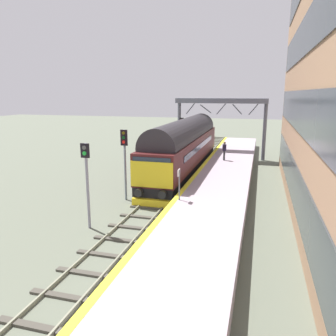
{
  "coord_description": "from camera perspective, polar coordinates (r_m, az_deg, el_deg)",
  "views": [
    {
      "loc": [
        6.1,
        -22.56,
        6.76
      ],
      "look_at": [
        0.2,
        -1.35,
        1.81
      ],
      "focal_mm": 35.61,
      "sensor_mm": 36.0,
      "label": 1
    }
  ],
  "objects": [
    {
      "name": "station_platform",
      "position": [
        23.55,
        8.89,
        -2.89
      ],
      "size": [
        4.0,
        44.0,
        1.01
      ],
      "color": "#A393A0",
      "rests_on": "ground"
    },
    {
      "name": "signal_post_far",
      "position": [
        36.08,
        2.37,
        6.11
      ],
      "size": [
        0.44,
        0.22,
        4.2
      ],
      "color": "gray",
      "rests_on": "ground"
    },
    {
      "name": "platform_number_sign",
      "position": [
        18.19,
        1.91,
        -1.99
      ],
      "size": [
        0.1,
        0.44,
        1.71
      ],
      "color": "slate",
      "rests_on": "station_platform"
    },
    {
      "name": "signal_post_near",
      "position": [
        16.98,
        -13.73,
        -1.38
      ],
      "size": [
        0.44,
        0.22,
        4.39
      ],
      "color": "gray",
      "rests_on": "ground"
    },
    {
      "name": "track_main",
      "position": [
        24.32,
        0.4,
        -3.32
      ],
      "size": [
        2.5,
        60.0,
        0.15
      ],
      "color": "gray",
      "rests_on": "ground"
    },
    {
      "name": "ground_plane",
      "position": [
        24.33,
        0.4,
        -3.45
      ],
      "size": [
        140.0,
        140.0,
        0.0
      ],
      "primitive_type": "plane",
      "color": "#5E6454",
      "rests_on": "ground"
    },
    {
      "name": "overhead_footbridge",
      "position": [
        35.33,
        9.11,
        10.61
      ],
      "size": [
        9.3,
        2.0,
        6.27
      ],
      "color": "slate",
      "rests_on": "ground"
    },
    {
      "name": "diesel_locomotive",
      "position": [
        28.03,
        2.8,
        3.88
      ],
      "size": [
        2.74,
        17.94,
        4.68
      ],
      "color": "black",
      "rests_on": "ground"
    },
    {
      "name": "signal_post_mid",
      "position": [
        21.19,
        -7.42,
        2.14
      ],
      "size": [
        0.44,
        0.22,
        4.55
      ],
      "color": "gray",
      "rests_on": "ground"
    },
    {
      "name": "waiting_passenger",
      "position": [
        29.53,
        9.62,
        3.21
      ],
      "size": [
        0.42,
        0.49,
        1.64
      ],
      "rotation": [
        0.0,
        0.0,
        1.87
      ],
      "color": "#303134",
      "rests_on": "station_platform"
    }
  ]
}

